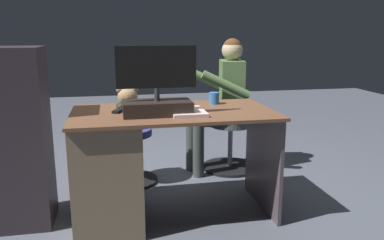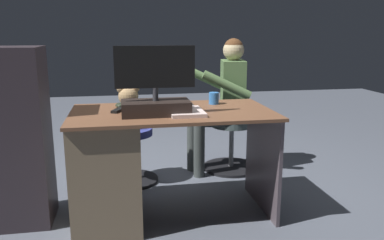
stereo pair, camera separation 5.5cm
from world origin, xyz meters
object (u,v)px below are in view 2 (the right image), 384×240
keyboard (163,106)px  teddy_bear (129,108)px  cup (214,98)px  office_chair_teddy (130,151)px  person (224,94)px  computer_mouse (120,105)px  desk (120,163)px  monitor (156,96)px  tv_remote (118,110)px  visitor_chair (231,142)px

keyboard → teddy_bear: bearing=-66.6°
cup → office_chair_teddy: 0.93m
cup → person: (-0.25, -0.62, -0.08)m
person → computer_mouse: bearing=34.7°
computer_mouse → teddy_bear: bearing=-97.9°
desk → cup: size_ratio=15.69×
desk → teddy_bear: 0.73m
cup → computer_mouse: bearing=2.2°
monitor → computer_mouse: (0.23, -0.27, -0.10)m
computer_mouse → cup: bearing=-177.8°
teddy_bear → keyboard: bearing=113.4°
keyboard → office_chair_teddy: keyboard is taller
tv_remote → teddy_bear: teddy_bear is taller
monitor → computer_mouse: 0.37m
keyboard → cup: size_ratio=4.88×
computer_mouse → office_chair_teddy: size_ratio=0.20×
tv_remote → desk: bearing=112.6°
computer_mouse → office_chair_teddy: (-0.07, -0.50, -0.49)m
monitor → office_chair_teddy: bearing=-78.3°
desk → office_chair_teddy: size_ratio=2.85×
visitor_chair → person: bearing=9.6°
desk → person: 1.28m
monitor → keyboard: monitor is taller
keyboard → computer_mouse: (0.30, -0.03, 0.01)m
monitor → computer_mouse: bearing=-49.4°
office_chair_teddy → visitor_chair: size_ratio=0.91×
monitor → office_chair_teddy: size_ratio=1.07×
desk → monitor: (-0.24, 0.10, 0.47)m
monitor → person: bearing=-127.5°
visitor_chair → office_chair_teddy: bearing=9.6°
person → teddy_bear: bearing=8.8°
computer_mouse → teddy_bear: 0.53m
desk → tv_remote: bearing=-90.7°
monitor → visitor_chair: bearing=-130.1°
cup → visitor_chair: (-0.33, -0.63, -0.53)m
tv_remote → teddy_bear: 0.65m
teddy_bear → person: (-0.86, -0.13, 0.07)m
tv_remote → office_chair_teddy: 0.79m
person → tv_remote: bearing=39.3°
tv_remote → teddy_bear: bearing=-73.9°
monitor → cup: (-0.45, -0.29, -0.08)m
keyboard → teddy_bear: size_ratio=1.14×
keyboard → tv_remote: size_ratio=2.80×
computer_mouse → office_chair_teddy: computer_mouse is taller
cup → person: bearing=-111.7°
monitor → office_chair_teddy: (0.16, -0.76, -0.59)m
computer_mouse → tv_remote: 0.12m
keyboard → office_chair_teddy: (0.23, -0.53, -0.48)m
desk → office_chair_teddy: bearing=-96.9°
tv_remote → office_chair_teddy: tv_remote is taller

